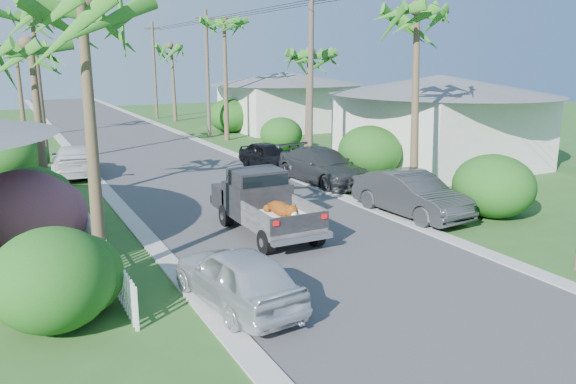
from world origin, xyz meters
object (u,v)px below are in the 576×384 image
house_right_far (286,103)px  utility_pole_d (155,70)px  palm_l_a (80,2)px  parked_car_ln (237,277)px  utility_pole_b (311,81)px  palm_l_c (32,14)px  palm_r_d (172,46)px  parked_car_rm (322,166)px  house_right_near (438,124)px  palm_l_b (31,45)px  palm_r_c (224,21)px  parked_car_rf (268,156)px  palm_l_d (15,47)px  pickup_truck (261,202)px  parked_car_lf (75,161)px  palm_r_b (309,53)px  parked_car_rn (411,195)px  utility_pole_c (208,74)px  palm_r_a (420,10)px

house_right_far → utility_pole_d: bearing=119.6°
palm_l_a → utility_pole_d: utility_pole_d is taller
parked_car_ln → utility_pole_b: (9.20, 12.79, 3.89)m
parked_car_ln → palm_l_c: 23.08m
palm_l_a → palm_r_d: size_ratio=1.03×
palm_l_a → parked_car_rm: bearing=34.8°
house_right_near → utility_pole_d: 31.96m
parked_car_rm → utility_pole_d: (0.60, 32.23, 3.81)m
parked_car_ln → palm_l_b: bearing=-81.2°
palm_r_c → parked_car_rf: bearing=-100.2°
palm_r_c → house_right_near: (6.80, -14.00, -5.89)m
palm_l_b → palm_l_d: 22.00m
pickup_truck → parked_car_lf: 13.34m
palm_l_c → palm_r_c: palm_r_c is taller
palm_r_b → palm_l_a: bearing=-136.8°
palm_r_d → utility_pole_b: bearing=-91.9°
palm_r_b → parked_car_rn: bearing=-98.6°
house_right_near → utility_pole_c: utility_pole_c is taller
palm_l_b → utility_pole_b: 12.54m
palm_l_b → palm_l_c: bearing=85.4°
parked_car_rn → palm_l_c: bearing=118.2°
palm_r_b → utility_pole_b: size_ratio=0.80×
pickup_truck → parked_car_rf: (4.86, 9.70, -0.32)m
palm_r_a → utility_pole_d: bearing=91.1°
palm_l_a → utility_pole_d: bearing=73.6°
palm_r_d → house_right_near: bearing=-76.9°
pickup_truck → palm_l_b: (-6.15, 6.70, 5.14)m
palm_l_c → palm_l_d: (-0.50, 12.00, -1.47)m
parked_car_ln → palm_r_a: palm_r_a is taller
house_right_near → palm_r_a: bearing=-138.2°
palm_r_b → utility_pole_d: (-1.00, 28.00, -1.35)m
parked_car_rn → utility_pole_b: size_ratio=0.54×
utility_pole_b → utility_pole_c: (0.00, 15.00, 0.00)m
parked_car_rm → house_right_near: bearing=4.6°
palm_l_d → palm_r_c: 15.10m
parked_car_lf → palm_r_b: bearing=172.9°
palm_r_b → utility_pole_c: (-1.00, 13.00, -1.35)m
pickup_truck → palm_r_d: 35.89m
palm_r_c → house_right_far: palm_r_c is taller
pickup_truck → palm_r_a: size_ratio=0.59×
palm_l_d → palm_l_a: bearing=-89.4°
palm_r_b → palm_r_d: (-0.10, 25.00, 0.79)m
utility_pole_c → parked_car_rf: bearing=-96.1°
parked_car_rf → palm_r_a: size_ratio=0.47×
parked_car_ln → palm_r_d: size_ratio=0.52×
parked_car_lf → utility_pole_b: size_ratio=0.57×
palm_l_b → palm_l_d: size_ratio=0.96×
parked_car_lf → house_right_far: (18.00, 12.09, 1.38)m
parked_car_ln → house_right_near: (16.60, 11.79, 1.51)m
palm_r_c → palm_l_a: bearing=-118.3°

